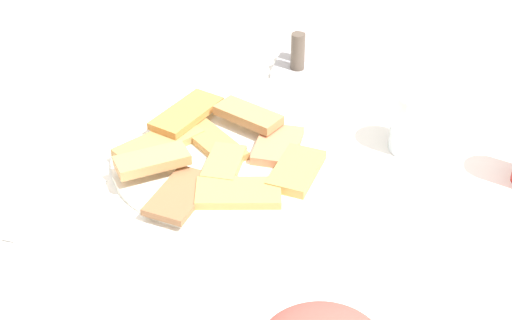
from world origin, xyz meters
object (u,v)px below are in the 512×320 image
Objects in this scene: pide_platter at (220,156)px; drinking_glass at (415,122)px; spoon at (41,198)px; paper_napkin at (30,198)px; condiment_caddy at (299,58)px; fork at (18,193)px; dining_table at (280,232)px.

pide_platter is 0.30m from drinking_glass.
paper_napkin is at bearing -91.65° from spoon.
drinking_glass is at bearing 118.69° from paper_napkin.
pide_platter is 0.33m from condiment_caddy.
drinking_glass is at bearing 117.91° from spoon.
drinking_glass is 0.53× the size of spoon.
fork is at bearing -31.89° from condiment_caddy.
paper_napkin is at bearing -30.32° from condiment_caddy.
fork is (0.00, -0.02, 0.00)m from paper_napkin.
pide_platter is 0.28m from paper_napkin.
spoon is at bearing -60.44° from drinking_glass.
fork is at bearing -91.65° from spoon.
spoon reaches higher than paper_napkin.
drinking_glass is (-0.12, 0.28, 0.04)m from pide_platter.
dining_table is at bearing -48.14° from drinking_glass.
spoon is 1.98× the size of condiment_caddy.
spoon is at bearing -68.67° from dining_table.
fork is at bearing -90.00° from paper_napkin.
spoon is (0.00, 0.02, 0.00)m from paper_napkin.
pide_platter reaches higher than dining_table.
condiment_caddy is at bearing 149.65° from spoon.
drinking_glass is 1.04× the size of condiment_caddy.
dining_table is 0.15m from pide_platter.
dining_table is 6.86× the size of paper_napkin.
spoon is at bearing 90.00° from paper_napkin.
drinking_glass is 0.55× the size of fork.
pide_platter is 1.85× the size of spoon.
pide_platter reaches higher than paper_napkin.
drinking_glass reaches higher than pide_platter.
spoon is 0.55m from condiment_caddy.
condiment_caddy is at bearing 150.61° from fork.
fork is at bearing -62.14° from drinking_glass.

